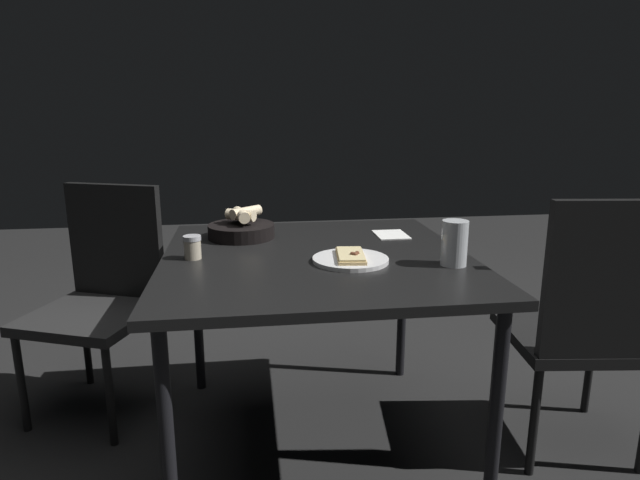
{
  "coord_description": "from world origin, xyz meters",
  "views": [
    {
      "loc": [
        1.76,
        -0.23,
        1.21
      ],
      "look_at": [
        0.08,
        0.0,
        0.8
      ],
      "focal_mm": 30.23,
      "sensor_mm": 36.0,
      "label": 1
    }
  ],
  "objects": [
    {
      "name": "beer_glass",
      "position": [
        0.19,
        0.42,
        0.79
      ],
      "size": [
        0.08,
        0.08,
        0.14
      ],
      "color": "silver",
      "rests_on": "dining_table"
    },
    {
      "name": "ground",
      "position": [
        0.0,
        0.0,
        0.0
      ],
      "size": [
        8.0,
        8.0,
        0.0
      ],
      "primitive_type": "plane",
      "color": "black"
    },
    {
      "name": "napkin",
      "position": [
        -0.24,
        0.33,
        0.73
      ],
      "size": [
        0.16,
        0.12,
        0.0
      ],
      "color": "white",
      "rests_on": "dining_table"
    },
    {
      "name": "pizza_plate",
      "position": [
        0.11,
        0.1,
        0.74
      ],
      "size": [
        0.25,
        0.25,
        0.04
      ],
      "color": "white",
      "rests_on": "dining_table"
    },
    {
      "name": "chair_near",
      "position": [
        0.2,
        0.9,
        0.52
      ],
      "size": [
        0.49,
        0.49,
        0.95
      ],
      "color": "black",
      "rests_on": "ground"
    },
    {
      "name": "chair_far",
      "position": [
        -0.42,
        -0.82,
        0.51
      ],
      "size": [
        0.57,
        0.57,
        0.91
      ],
      "color": "#252525",
      "rests_on": "ground"
    },
    {
      "name": "bread_basket",
      "position": [
        -0.28,
        -0.25,
        0.76
      ],
      "size": [
        0.25,
        0.25,
        0.11
      ],
      "color": "black",
      "rests_on": "dining_table"
    },
    {
      "name": "dining_table",
      "position": [
        0.0,
        0.0,
        0.67
      ],
      "size": [
        1.06,
        1.03,
        0.73
      ],
      "color": "black",
      "rests_on": "ground"
    },
    {
      "name": "pepper_shaker",
      "position": [
        0.0,
        -0.41,
        0.76
      ],
      "size": [
        0.06,
        0.06,
        0.08
      ],
      "color": "#BFB299",
      "rests_on": "dining_table"
    }
  ]
}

